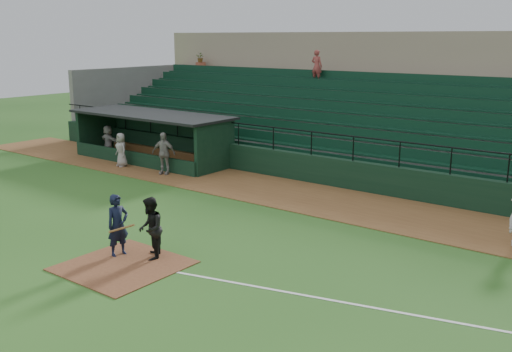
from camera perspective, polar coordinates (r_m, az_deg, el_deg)
The scene contains 11 objects.
ground at distance 17.16m, azimuth -10.28°, elevation -7.66°, with size 90.00×90.00×0.00m, color #2A5B1D.
warning_track at distance 23.00m, azimuth 4.54°, elevation -1.97°, with size 40.00×4.00×0.03m, color brown.
home_plate_dirt at distance 16.55m, azimuth -12.86°, elevation -8.54°, with size 3.00×3.00×0.03m, color brown.
foul_line at distance 13.93m, azimuth 17.38°, elevation -13.24°, with size 18.00×0.09×0.01m, color white.
stadium_structure at distance 29.90m, azimuth 13.52°, elevation 5.76°, with size 38.00×13.08×6.40m.
dugout at distance 30.06m, azimuth -9.56°, elevation 4.11°, with size 8.90×3.20×2.42m.
batter_at_plate at distance 17.05m, azimuth -13.36°, elevation -4.73°, with size 1.06×0.73×1.81m.
umpire at distance 16.63m, azimuth -10.29°, elevation -5.08°, with size 0.87×0.68×1.79m, color black.
dugout_player_a at distance 26.71m, azimuth -9.03°, elevation 2.21°, with size 1.12×0.47×1.91m, color gray.
dugout_player_b at distance 28.71m, azimuth -13.04°, elevation 2.52°, with size 0.79×0.52×1.63m, color #9B9691.
dugout_player_c at distance 31.35m, azimuth -14.23°, elevation 3.36°, with size 1.51×0.48×1.63m, color #A8A39D.
Camera 1 is at (11.97, -10.67, 6.12)m, focal length 40.90 mm.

